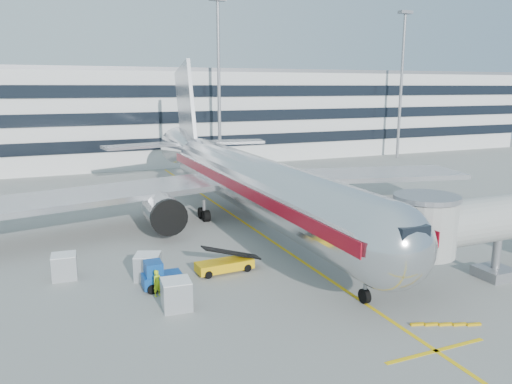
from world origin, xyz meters
name	(u,v)px	position (x,y,z in m)	size (l,w,h in m)	color
ground	(301,261)	(0.00, 0.00, 0.00)	(180.00, 180.00, 0.00)	gray
lead_in_line	(250,227)	(0.00, 10.00, 0.01)	(0.25, 70.00, 0.01)	yellow
stop_bar	(436,351)	(0.00, -14.00, 0.01)	(6.00, 0.25, 0.01)	yellow
main_jet	(243,179)	(0.00, 11.72, 4.23)	(50.95, 48.70, 16.06)	silver
terminal	(147,115)	(0.00, 57.95, 7.80)	(150.00, 24.25, 15.60)	silver
light_mast_centre	(219,72)	(8.00, 42.00, 14.88)	(2.40, 1.20, 25.45)	gray
light_mast_east	(402,74)	(42.00, 42.00, 14.88)	(2.40, 1.20, 25.45)	gray
belt_loader	(225,264)	(-5.99, 0.10, 0.57)	(4.25, 1.72, 2.01)	#DCA409
baggage_tug	(159,277)	(-10.79, -1.05, 0.81)	(2.49, 1.62, 1.85)	navy
cargo_container_left	(148,266)	(-11.15, 0.91, 0.87)	(2.10, 2.10, 1.72)	#B3B6BB
cargo_container_right	(64,266)	(-16.31, 3.17, 0.85)	(1.69, 1.69, 1.69)	#B3B6BB
cargo_container_front	(176,294)	(-10.51, -4.35, 0.88)	(1.77, 1.77, 1.74)	#B3B6BB
ramp_worker	(157,283)	(-11.16, -2.15, 0.84)	(0.61, 0.40, 1.68)	#B0D616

